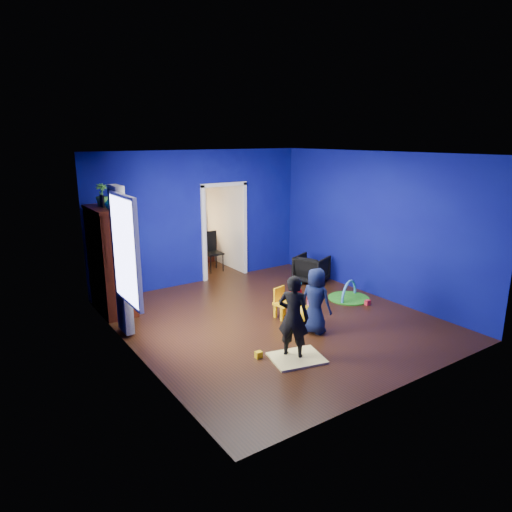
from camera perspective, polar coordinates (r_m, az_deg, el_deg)
floor at (r=8.22m, az=2.25°, el=-7.97°), size 5.00×5.50×0.01m
ceiling at (r=7.59m, az=2.48°, el=12.68°), size 5.00×5.50×0.01m
wall_back at (r=10.08m, az=-6.99°, el=4.78°), size 5.00×0.02×2.90m
wall_front at (r=5.88m, az=18.51°, el=-3.06°), size 5.00×0.02×2.90m
wall_left at (r=6.65m, az=-15.27°, el=-0.79°), size 0.02×5.50×2.90m
wall_right at (r=9.45m, az=14.68°, el=3.75°), size 0.02×5.50×2.90m
alcove at (r=11.15m, az=-6.28°, el=4.71°), size 1.00×1.75×2.50m
armchair at (r=10.27m, az=6.95°, el=-1.59°), size 0.87×0.86×0.61m
child_black at (r=6.70m, az=4.69°, el=-7.59°), size 0.51×0.55×1.26m
child_navy at (r=7.59m, az=7.48°, el=-5.56°), size 0.50×0.62×1.11m
toddler_red at (r=8.12m, az=5.14°, el=-5.50°), size 0.45×0.45×0.74m
vase at (r=8.23m, az=-17.67°, el=6.39°), size 0.24×0.24×0.23m
potted_plant at (r=8.71m, az=-18.72°, el=7.28°), size 0.22×0.22×0.39m
tv_armoire at (r=8.72m, az=-17.69°, el=-0.53°), size 0.58×1.14×1.96m
crt_tv at (r=8.72m, az=-17.46°, el=-0.24°), size 0.46×0.70×0.54m
yellow_blanket at (r=6.89m, az=5.12°, el=-12.59°), size 0.87×0.76×0.03m
hopper_ball at (r=7.86m, az=5.90°, el=-7.50°), size 0.41×0.41×0.41m
kid_chair at (r=8.22m, az=3.42°, el=-6.10°), size 0.34×0.34×0.50m
play_mat at (r=9.42m, az=11.51°, el=-5.18°), size 0.82×0.82×0.02m
toy_arch at (r=9.42m, az=11.51°, el=-5.13°), size 0.70×0.34×0.74m
window_left at (r=6.95m, az=-16.16°, el=0.66°), size 0.03×0.95×1.55m
curtain at (r=7.56m, az=-16.49°, el=-0.59°), size 0.14×0.42×2.40m
doorway at (r=10.43m, az=-3.99°, el=2.96°), size 1.16×0.10×2.10m
study_desk at (r=11.88m, az=-7.60°, el=0.98°), size 0.88×0.44×0.75m
desk_monitor at (r=11.87m, az=-7.96°, el=3.79°), size 0.40×0.05×0.32m
desk_lamp at (r=11.70m, az=-9.05°, el=3.49°), size 0.14×0.14×0.14m
folding_chair at (r=11.03m, az=-5.37°, el=0.43°), size 0.40×0.40×0.92m
book_shelf at (r=11.71m, az=-8.12°, el=8.93°), size 0.88×0.24×0.04m
toy_0 at (r=9.14m, az=13.77°, el=-5.67°), size 0.10×0.08×0.10m
toy_1 at (r=10.04m, az=5.45°, el=-3.42°), size 0.11×0.11×0.11m
toy_2 at (r=6.88m, az=0.33°, el=-12.23°), size 0.10×0.08×0.10m
toy_3 at (r=9.25m, az=4.10°, el=-4.99°), size 0.11×0.11×0.11m
toy_4 at (r=8.93m, az=6.82°, el=-5.83°), size 0.10×0.08×0.10m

